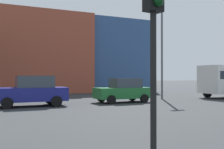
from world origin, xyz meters
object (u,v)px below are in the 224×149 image
parked_car_3 (31,91)px  street_lamp (162,40)px  parked_car_4 (123,90)px  traffic_light_near_right (154,19)px

parked_car_3 → street_lamp: size_ratio=0.51×
parked_car_4 → traffic_light_near_right: (-5.75, -12.57, 2.05)m
parked_car_3 → parked_car_4: 6.20m
parked_car_3 → parked_car_4: parked_car_3 is taller
parked_car_3 → traffic_light_near_right: (0.45, -12.57, 1.97)m
traffic_light_near_right → street_lamp: size_ratio=0.47×
traffic_light_near_right → parked_car_4: bearing=147.1°
street_lamp → parked_car_3: bearing=-172.8°
parked_car_4 → street_lamp: (4.15, 1.31, 3.87)m
traffic_light_near_right → parked_car_3: bearing=173.8°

